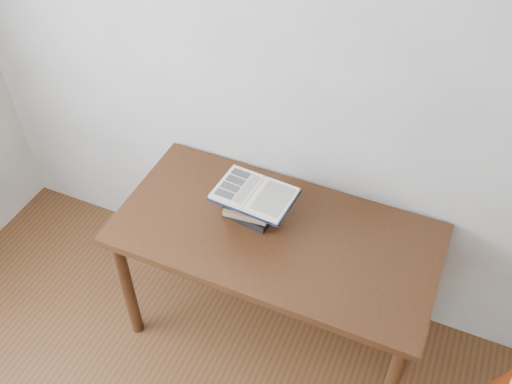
% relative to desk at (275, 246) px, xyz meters
% --- Properties ---
extents(desk, '(1.40, 0.70, 0.75)m').
position_rel_desk_xyz_m(desk, '(0.00, 0.00, 0.00)').
color(desk, '#452411').
rests_on(desk, ground).
extents(book_stack, '(0.25, 0.19, 0.15)m').
position_rel_desk_xyz_m(book_stack, '(-0.14, 0.05, 0.18)').
color(book_stack, black).
rests_on(book_stack, desk).
extents(open_book, '(0.35, 0.25, 0.03)m').
position_rel_desk_xyz_m(open_book, '(-0.11, 0.02, 0.26)').
color(open_book, black).
rests_on(open_book, book_stack).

